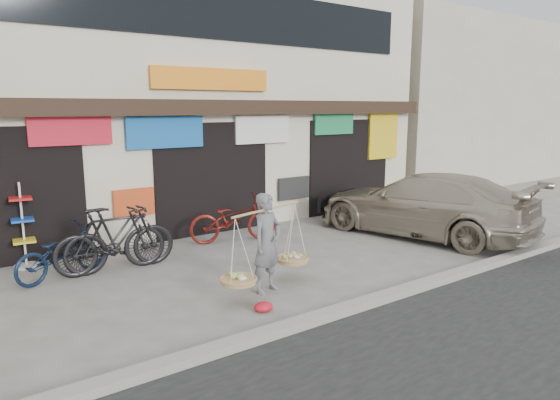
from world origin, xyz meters
TOP-DOWN VIEW (x-y plane):
  - ground at (0.00, 0.00)m, footprint 70.00×70.00m
  - kerb at (0.00, -2.00)m, footprint 70.00×0.25m
  - shophouse_block at (-0.00, 6.42)m, footprint 14.00×6.32m
  - neighbor_east at (13.50, 7.00)m, footprint 12.00×7.00m
  - street_vendor at (-1.17, -0.56)m, footprint 1.91×0.94m
  - bike_0 at (-3.81, 2.18)m, footprint 1.92×1.26m
  - bike_1 at (-2.80, 1.97)m, footprint 2.09×0.68m
  - bike_2 at (-0.03, 2.50)m, footprint 2.15×1.25m
  - bike_3 at (-2.98, 1.97)m, footprint 2.09×0.68m
  - suv at (4.00, 0.40)m, footprint 3.24×5.57m
  - display_rack at (-4.25, 3.25)m, footprint 0.46×0.46m
  - red_bag at (-1.69, -1.23)m, footprint 0.31×0.25m

SIDE VIEW (x-z plane):
  - ground at x=0.00m, z-range 0.00..0.00m
  - kerb at x=0.00m, z-range 0.00..0.12m
  - red_bag at x=-1.69m, z-range 0.00..0.14m
  - bike_0 at x=-3.81m, z-range 0.00..0.95m
  - bike_2 at x=-0.03m, z-range 0.00..1.07m
  - bike_1 at x=-2.80m, z-range 0.00..1.24m
  - bike_3 at x=-2.98m, z-range 0.00..1.24m
  - display_rack at x=-4.25m, z-range -0.16..1.50m
  - suv at x=4.00m, z-range 0.00..1.51m
  - street_vendor at x=-1.17m, z-range -0.06..1.61m
  - neighbor_east at x=13.50m, z-range 0.00..6.40m
  - shophouse_block at x=0.00m, z-range -0.05..6.95m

